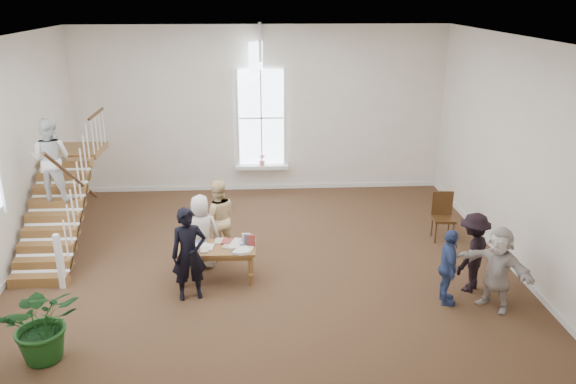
{
  "coord_description": "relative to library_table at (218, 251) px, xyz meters",
  "views": [
    {
      "loc": [
        -0.14,
        -10.59,
        5.32
      ],
      "look_at": [
        0.5,
        0.4,
        1.35
      ],
      "focal_mm": 35.0,
      "sensor_mm": 36.0,
      "label": 1
    }
  ],
  "objects": [
    {
      "name": "library_table",
      "position": [
        0.0,
        0.0,
        0.0
      ],
      "size": [
        1.49,
        0.8,
        0.76
      ],
      "rotation": [
        0.0,
        0.0,
        -0.02
      ],
      "color": "brown",
      "rests_on": "ground"
    },
    {
      "name": "room_shell",
      "position": [
        0.92,
        5.19,
        -0.22
      ],
      "size": [
        10.49,
        10.0,
        10.0
      ],
      "color": "silver",
      "rests_on": "ground"
    },
    {
      "name": "police_officer",
      "position": [
        -0.47,
        -0.65,
        0.26
      ],
      "size": [
        0.71,
        0.55,
        1.74
      ],
      "primitive_type": "imported",
      "rotation": [
        0.0,
        0.0,
        0.23
      ],
      "color": "black",
      "rests_on": "ground"
    },
    {
      "name": "woman_cluster_b",
      "position": [
        4.72,
        -0.65,
        0.15
      ],
      "size": [
        1.09,
        1.11,
        1.53
      ],
      "primitive_type": "imported",
      "rotation": [
        0.0,
        0.0,
        3.95
      ],
      "color": "black",
      "rests_on": "ground"
    },
    {
      "name": "woman_cluster_a",
      "position": [
        4.12,
        -1.1,
        0.09
      ],
      "size": [
        0.46,
        0.87,
        1.42
      ],
      "primitive_type": "imported",
      "rotation": [
        0.0,
        0.0,
        1.43
      ],
      "color": "#354880",
      "rests_on": "ground"
    },
    {
      "name": "woman_cluster_c",
      "position": [
        4.92,
        -1.3,
        0.15
      ],
      "size": [
        1.24,
        1.4,
        1.54
      ],
      "primitive_type": "imported",
      "rotation": [
        0.0,
        0.0,
        5.39
      ],
      "color": "beige",
      "rests_on": "ground"
    },
    {
      "name": "elderly_woman",
      "position": [
        -0.37,
        0.6,
        0.15
      ],
      "size": [
        0.75,
        0.49,
        1.52
      ],
      "primitive_type": "imported",
      "rotation": [
        0.0,
        0.0,
        3.13
      ],
      "color": "silver",
      "rests_on": "ground"
    },
    {
      "name": "floor_plant",
      "position": [
        -2.48,
        -2.34,
        0.01
      ],
      "size": [
        1.4,
        1.32,
        1.25
      ],
      "primitive_type": "imported",
      "rotation": [
        0.0,
        0.0,
        0.36
      ],
      "color": "#143E13",
      "rests_on": "ground"
    },
    {
      "name": "ground",
      "position": [
        0.92,
        0.79,
        -0.62
      ],
      "size": [
        10.0,
        10.0,
        0.0
      ],
      "primitive_type": "plane",
      "color": "#412D19",
      "rests_on": "ground"
    },
    {
      "name": "staircase",
      "position": [
        -3.42,
        1.54,
        1.0
      ],
      "size": [
        1.1,
        4.1,
        2.92
      ],
      "color": "brown",
      "rests_on": "ground"
    },
    {
      "name": "side_chair",
      "position": [
        4.92,
        1.67,
        -0.0
      ],
      "size": [
        0.5,
        0.5,
        1.09
      ],
      "rotation": [
        0.0,
        0.0,
        -0.07
      ],
      "color": "#371E0F",
      "rests_on": "ground"
    },
    {
      "name": "person_yellow",
      "position": [
        -0.07,
        1.1,
        0.22
      ],
      "size": [
        0.94,
        0.8,
        1.67
      ],
      "primitive_type": "imported",
      "rotation": [
        0.0,
        0.0,
        3.37
      ],
      "color": "#F9D89B",
      "rests_on": "ground"
    }
  ]
}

